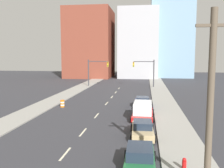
{
  "coord_description": "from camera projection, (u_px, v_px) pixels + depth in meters",
  "views": [
    {
      "loc": [
        5.53,
        -7.29,
        6.88
      ],
      "look_at": [
        0.02,
        33.5,
        2.2
      ],
      "focal_mm": 40.0,
      "sensor_mm": 36.0,
      "label": 1
    }
  ],
  "objects": [
    {
      "name": "lane_stripe_at_14m",
      "position": [
        83.0,
        132.0,
        22.52
      ],
      "size": [
        0.16,
        2.4,
        0.01
      ],
      "primitive_type": "cube",
      "color": "beige",
      "rests_on": "ground"
    },
    {
      "name": "fire_hydrant",
      "position": [
        184.0,
        165.0,
        14.88
      ],
      "size": [
        0.26,
        0.26,
        0.84
      ],
      "color": "red",
      "rests_on": "ground"
    },
    {
      "name": "building_office_center",
      "position": [
        139.0,
        44.0,
        82.01
      ],
      "size": [
        12.0,
        20.0,
        21.2
      ],
      "color": "#A8A8AD",
      "rests_on": "ground"
    },
    {
      "name": "sedan_blue",
      "position": [
        142.0,
        103.0,
        33.26
      ],
      "size": [
        2.31,
        4.77,
        1.42
      ],
      "rotation": [
        0.0,
        0.0,
        0.05
      ],
      "color": "navy",
      "rests_on": "ground"
    },
    {
      "name": "traffic_signal_left",
      "position": [
        94.0,
        69.0,
        55.57
      ],
      "size": [
        4.67,
        0.35,
        6.02
      ],
      "color": "#38383D",
      "rests_on": "ground"
    },
    {
      "name": "building_brick_left",
      "position": [
        90.0,
        44.0,
        80.11
      ],
      "size": [
        14.0,
        16.0,
        21.39
      ],
      "color": "brown",
      "rests_on": "ground"
    },
    {
      "name": "sedan_tan",
      "position": [
        143.0,
        129.0,
        21.23
      ],
      "size": [
        2.2,
        4.42,
        1.36
      ],
      "rotation": [
        0.0,
        0.0,
        0.04
      ],
      "color": "tan",
      "rests_on": "ground"
    },
    {
      "name": "lane_stripe_at_34m",
      "position": [
        112.0,
        97.0,
        41.7
      ],
      "size": [
        0.16,
        2.4,
        0.01
      ],
      "primitive_type": "cube",
      "color": "beige",
      "rests_on": "ground"
    },
    {
      "name": "lane_stripe_at_9m",
      "position": [
        65.0,
        154.0,
        17.57
      ],
      "size": [
        0.16,
        2.4,
        0.01
      ],
      "primitive_type": "cube",
      "color": "beige",
      "rests_on": "ground"
    },
    {
      "name": "building_glass_right",
      "position": [
        170.0,
        31.0,
        84.07
      ],
      "size": [
        13.0,
        20.0,
        30.05
      ],
      "color": "#7A9EB7",
      "rests_on": "ground"
    },
    {
      "name": "utility_pole_right_near",
      "position": [
        210.0,
        104.0,
        11.7
      ],
      "size": [
        1.6,
        0.32,
        9.05
      ],
      "color": "brown",
      "rests_on": "ground"
    },
    {
      "name": "sedan_green",
      "position": [
        140.0,
        159.0,
        14.99
      ],
      "size": [
        2.07,
        4.74,
        1.49
      ],
      "rotation": [
        0.0,
        0.0,
        0.01
      ],
      "color": "#1E6033",
      "rests_on": "ground"
    },
    {
      "name": "lane_stripe_at_45m",
      "position": [
        119.0,
        88.0,
        52.88
      ],
      "size": [
        0.16,
        2.4,
        0.01
      ],
      "primitive_type": "cube",
      "color": "beige",
      "rests_on": "ground"
    },
    {
      "name": "sidewalk_left",
      "position": [
        86.0,
        85.0,
        58.92
      ],
      "size": [
        3.45,
        99.8,
        0.13
      ],
      "color": "gray",
      "rests_on": "ground"
    },
    {
      "name": "traffic_signal_right",
      "position": [
        147.0,
        69.0,
        54.01
      ],
      "size": [
        4.67,
        0.35,
        6.02
      ],
      "color": "#38383D",
      "rests_on": "ground"
    },
    {
      "name": "lane_stripe_at_20m",
      "position": [
        97.0,
        116.0,
        28.78
      ],
      "size": [
        0.16,
        2.4,
        0.01
      ],
      "primitive_type": "cube",
      "color": "beige",
      "rests_on": "ground"
    },
    {
      "name": "sidewalk_right",
      "position": [
        158.0,
        86.0,
        56.71
      ],
      "size": [
        3.45,
        99.8,
        0.13
      ],
      "color": "gray",
      "rests_on": "ground"
    },
    {
      "name": "box_truck_red",
      "position": [
        143.0,
        111.0,
        27.36
      ],
      "size": [
        2.55,
        5.3,
        1.85
      ],
      "rotation": [
        0.0,
        0.0,
        -0.02
      ],
      "color": "red",
      "rests_on": "ground"
    },
    {
      "name": "lane_stripe_at_28m",
      "position": [
        107.0,
        103.0,
        36.13
      ],
      "size": [
        0.16,
        2.4,
        0.01
      ],
      "primitive_type": "cube",
      "color": "beige",
      "rests_on": "ground"
    },
    {
      "name": "lane_stripe_at_39m",
      "position": [
        116.0,
        92.0,
        47.14
      ],
      "size": [
        0.16,
        2.4,
        0.01
      ],
      "primitive_type": "cube",
      "color": "beige",
      "rests_on": "ground"
    },
    {
      "name": "traffic_barrel",
      "position": [
        62.0,
        104.0,
        33.51
      ],
      "size": [
        0.56,
        0.56,
        0.95
      ],
      "color": "orange",
      "rests_on": "ground"
    }
  ]
}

